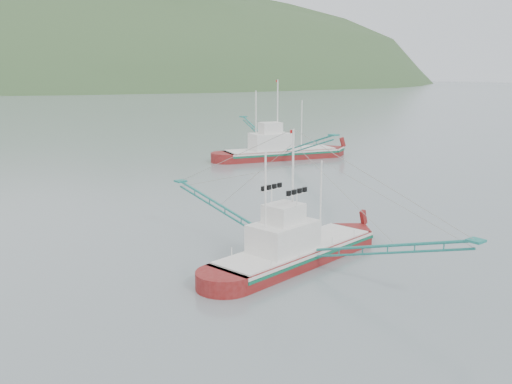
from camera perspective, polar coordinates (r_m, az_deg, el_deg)
ground at (r=39.71m, az=5.47°, el=-5.93°), size 1200.00×1200.00×0.00m
main_boat at (r=36.93m, az=3.86°, el=-4.81°), size 13.14×23.04×9.38m
bg_boat_right at (r=80.77m, az=2.40°, el=4.92°), size 16.81×28.74×11.92m
headland_right at (r=529.11m, az=-8.77°, el=10.53°), size 684.00×432.00×306.00m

